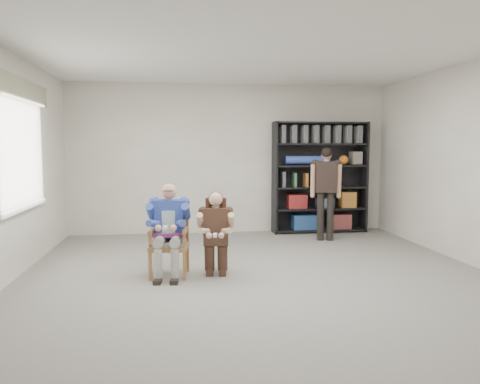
{
  "coord_description": "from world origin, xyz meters",
  "views": [
    {
      "loc": [
        -1.0,
        -5.32,
        1.62
      ],
      "look_at": [
        -0.2,
        0.6,
        1.05
      ],
      "focal_mm": 35.0,
      "sensor_mm": 36.0,
      "label": 1
    }
  ],
  "objects": [
    {
      "name": "room_shell",
      "position": [
        0.0,
        0.0,
        1.4
      ],
      "size": [
        6.0,
        7.0,
        2.8
      ],
      "primitive_type": null,
      "color": "beige",
      "rests_on": "ground"
    },
    {
      "name": "floor",
      "position": [
        0.0,
        0.0,
        0.0
      ],
      "size": [
        6.0,
        7.0,
        0.01
      ],
      "primitive_type": "cube",
      "color": "slate",
      "rests_on": "ground"
    },
    {
      "name": "window_left",
      "position": [
        -2.95,
        1.0,
        1.63
      ],
      "size": [
        0.16,
        2.0,
        1.75
      ],
      "primitive_type": null,
      "color": "silver",
      "rests_on": "room_shell"
    },
    {
      "name": "armchair",
      "position": [
        -1.11,
        0.54,
        0.45
      ],
      "size": [
        0.58,
        0.56,
        0.91
      ],
      "primitive_type": null,
      "rotation": [
        0.0,
        0.0,
        -0.11
      ],
      "color": "olive",
      "rests_on": "floor"
    },
    {
      "name": "seated_man",
      "position": [
        -1.11,
        0.54,
        0.59
      ],
      "size": [
        0.59,
        0.76,
        1.18
      ],
      "primitive_type": null,
      "rotation": [
        0.0,
        0.0,
        -0.11
      ],
      "color": "#2C4D92",
      "rests_on": "floor"
    },
    {
      "name": "kneeling_woman",
      "position": [
        -0.53,
        0.42,
        0.54
      ],
      "size": [
        0.53,
        0.77,
        1.08
      ],
      "primitive_type": null,
      "rotation": [
        0.0,
        0.0,
        -0.11
      ],
      "color": "#35201A",
      "rests_on": "floor"
    },
    {
      "name": "bookshelf",
      "position": [
        1.7,
        3.28,
        1.05
      ],
      "size": [
        1.8,
        0.38,
        2.1
      ],
      "primitive_type": null,
      "color": "black",
      "rests_on": "floor"
    },
    {
      "name": "standing_man",
      "position": [
        1.56,
        2.47,
        0.81
      ],
      "size": [
        0.55,
        0.39,
        1.62
      ],
      "primitive_type": null,
      "rotation": [
        0.0,
        0.0,
        -0.25
      ],
      "color": "black",
      "rests_on": "floor"
    }
  ]
}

